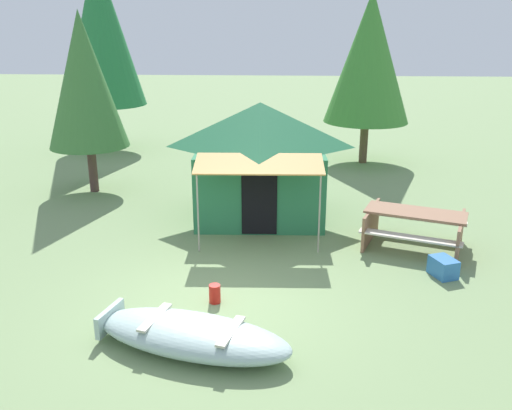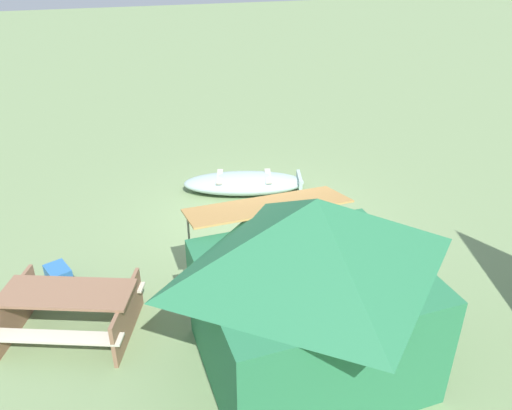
{
  "view_description": "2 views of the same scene",
  "coord_description": "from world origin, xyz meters",
  "px_view_note": "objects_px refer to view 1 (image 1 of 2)",
  "views": [
    {
      "loc": [
        1.07,
        -8.13,
        4.44
      ],
      "look_at": [
        0.58,
        1.21,
        1.29
      ],
      "focal_mm": 38.51,
      "sensor_mm": 36.0,
      "label": 1
    },
    {
      "loc": [
        2.84,
        9.16,
        5.49
      ],
      "look_at": [
        0.27,
        0.98,
        0.92
      ],
      "focal_mm": 35.27,
      "sensor_mm": 36.0,
      "label": 2
    }
  ],
  "objects_px": {
    "cooler_box": "(443,267)",
    "fuel_can": "(215,294)",
    "canvas_cabin_tent": "(260,159)",
    "pine_tree_back_right": "(369,58)",
    "pine_tree_far_center": "(101,30)",
    "beached_rowboat": "(192,335)",
    "pine_tree_back_left": "(84,80)",
    "picnic_table": "(414,225)"
  },
  "relations": [
    {
      "from": "picnic_table",
      "to": "cooler_box",
      "type": "xyz_separation_m",
      "value": [
        0.25,
        -1.36,
        -0.31
      ]
    },
    {
      "from": "cooler_box",
      "to": "canvas_cabin_tent",
      "type": "bearing_deg",
      "value": 138.6
    },
    {
      "from": "beached_rowboat",
      "to": "cooler_box",
      "type": "relative_size",
      "value": 6.24
    },
    {
      "from": "canvas_cabin_tent",
      "to": "fuel_can",
      "type": "height_order",
      "value": "canvas_cabin_tent"
    },
    {
      "from": "canvas_cabin_tent",
      "to": "pine_tree_back_right",
      "type": "bearing_deg",
      "value": 60.0
    },
    {
      "from": "canvas_cabin_tent",
      "to": "fuel_can",
      "type": "distance_m",
      "value": 4.5
    },
    {
      "from": "canvas_cabin_tent",
      "to": "cooler_box",
      "type": "bearing_deg",
      "value": -41.4
    },
    {
      "from": "picnic_table",
      "to": "cooler_box",
      "type": "bearing_deg",
      "value": -79.6
    },
    {
      "from": "cooler_box",
      "to": "picnic_table",
      "type": "bearing_deg",
      "value": 100.4
    },
    {
      "from": "fuel_can",
      "to": "pine_tree_back_right",
      "type": "distance_m",
      "value": 10.89
    },
    {
      "from": "fuel_can",
      "to": "pine_tree_far_center",
      "type": "bearing_deg",
      "value": 114.94
    },
    {
      "from": "beached_rowboat",
      "to": "pine_tree_back_left",
      "type": "relative_size",
      "value": 0.66
    },
    {
      "from": "beached_rowboat",
      "to": "cooler_box",
      "type": "bearing_deg",
      "value": 31.57
    },
    {
      "from": "cooler_box",
      "to": "pine_tree_back_right",
      "type": "bearing_deg",
      "value": 92.31
    },
    {
      "from": "cooler_box",
      "to": "fuel_can",
      "type": "height_order",
      "value": "cooler_box"
    },
    {
      "from": "pine_tree_back_left",
      "to": "beached_rowboat",
      "type": "bearing_deg",
      "value": -62.27
    },
    {
      "from": "pine_tree_back_left",
      "to": "cooler_box",
      "type": "bearing_deg",
      "value": -30.99
    },
    {
      "from": "picnic_table",
      "to": "pine_tree_back_left",
      "type": "height_order",
      "value": "pine_tree_back_left"
    },
    {
      "from": "fuel_can",
      "to": "beached_rowboat",
      "type": "bearing_deg",
      "value": -96.56
    },
    {
      "from": "beached_rowboat",
      "to": "pine_tree_far_center",
      "type": "bearing_deg",
      "value": 111.88
    },
    {
      "from": "beached_rowboat",
      "to": "cooler_box",
      "type": "xyz_separation_m",
      "value": [
        4.2,
        2.58,
        -0.06
      ]
    },
    {
      "from": "pine_tree_back_right",
      "to": "canvas_cabin_tent",
      "type": "bearing_deg",
      "value": -120.0
    },
    {
      "from": "pine_tree_back_left",
      "to": "pine_tree_back_right",
      "type": "xyz_separation_m",
      "value": [
        7.78,
        3.64,
        0.37
      ]
    },
    {
      "from": "canvas_cabin_tent",
      "to": "pine_tree_back_right",
      "type": "distance_m",
      "value": 6.58
    },
    {
      "from": "canvas_cabin_tent",
      "to": "cooler_box",
      "type": "relative_size",
      "value": 7.35
    },
    {
      "from": "cooler_box",
      "to": "pine_tree_far_center",
      "type": "bearing_deg",
      "value": 132.84
    },
    {
      "from": "pine_tree_back_left",
      "to": "fuel_can",
      "type": "bearing_deg",
      "value": -56.17
    },
    {
      "from": "pine_tree_back_right",
      "to": "pine_tree_far_center",
      "type": "relative_size",
      "value": 0.8
    },
    {
      "from": "canvas_cabin_tent",
      "to": "fuel_can",
      "type": "xyz_separation_m",
      "value": [
        -0.55,
        -4.28,
        -1.24
      ]
    },
    {
      "from": "fuel_can",
      "to": "pine_tree_back_right",
      "type": "height_order",
      "value": "pine_tree_back_right"
    },
    {
      "from": "cooler_box",
      "to": "beached_rowboat",
      "type": "bearing_deg",
      "value": -148.43
    },
    {
      "from": "picnic_table",
      "to": "fuel_can",
      "type": "distance_m",
      "value": 4.59
    },
    {
      "from": "canvas_cabin_tent",
      "to": "pine_tree_far_center",
      "type": "distance_m",
      "value": 9.38
    },
    {
      "from": "fuel_can",
      "to": "pine_tree_back_left",
      "type": "relative_size",
      "value": 0.07
    },
    {
      "from": "beached_rowboat",
      "to": "pine_tree_back_right",
      "type": "bearing_deg",
      "value": 70.85
    },
    {
      "from": "fuel_can",
      "to": "cooler_box",
      "type": "bearing_deg",
      "value": 16.65
    },
    {
      "from": "picnic_table",
      "to": "pine_tree_back_left",
      "type": "relative_size",
      "value": 0.5
    },
    {
      "from": "canvas_cabin_tent",
      "to": "pine_tree_back_left",
      "type": "relative_size",
      "value": 0.77
    },
    {
      "from": "beached_rowboat",
      "to": "pine_tree_far_center",
      "type": "xyz_separation_m",
      "value": [
        -5.04,
        12.54,
        3.91
      ]
    },
    {
      "from": "cooler_box",
      "to": "pine_tree_back_left",
      "type": "xyz_separation_m",
      "value": [
        -8.12,
        4.88,
        2.81
      ]
    },
    {
      "from": "pine_tree_back_right",
      "to": "pine_tree_far_center",
      "type": "bearing_deg",
      "value": 170.81
    },
    {
      "from": "picnic_table",
      "to": "pine_tree_far_center",
      "type": "xyz_separation_m",
      "value": [
        -8.99,
        8.6,
        3.65
      ]
    }
  ]
}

